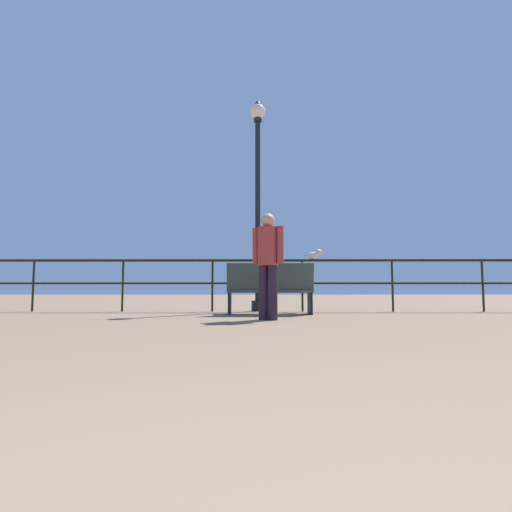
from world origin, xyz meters
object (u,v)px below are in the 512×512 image
at_px(lamppost_center, 258,185).
at_px(seagull_on_rail, 314,255).
at_px(person_by_bench, 268,258).
at_px(bench_near_left, 270,287).

relative_size(lamppost_center, seagull_on_rail, 12.05).
relative_size(lamppost_center, person_by_bench, 2.82).
height_order(lamppost_center, person_by_bench, lamppost_center).
bearing_deg(lamppost_center, person_by_bench, -86.11).
relative_size(bench_near_left, person_by_bench, 0.96).
height_order(bench_near_left, person_by_bench, person_by_bench).
distance_m(lamppost_center, seagull_on_rail, 1.95).
relative_size(bench_near_left, lamppost_center, 0.34).
xyz_separation_m(bench_near_left, lamppost_center, (-0.23, 1.08, 2.21)).
bearing_deg(lamppost_center, seagull_on_rail, -8.68).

